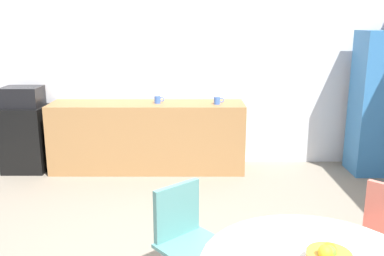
% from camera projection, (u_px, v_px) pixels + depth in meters
% --- Properties ---
extents(wall_back, '(6.00, 0.10, 2.60)m').
position_uv_depth(wall_back, '(177.00, 69.00, 5.65)').
color(wall_back, silver).
rests_on(wall_back, ground_plane).
extents(counter_block, '(2.51, 0.60, 0.90)m').
position_uv_depth(counter_block, '(146.00, 137.00, 5.52)').
color(counter_block, '#9E7042').
rests_on(counter_block, ground_plane).
extents(mini_fridge, '(0.54, 0.54, 0.85)m').
position_uv_depth(mini_fridge, '(24.00, 139.00, 5.51)').
color(mini_fridge, black).
rests_on(mini_fridge, ground_plane).
extents(microwave, '(0.48, 0.38, 0.26)m').
position_uv_depth(microwave, '(20.00, 97.00, 5.38)').
color(microwave, black).
rests_on(microwave, mini_fridge).
extents(locker_cabinet, '(0.60, 0.50, 1.82)m').
position_uv_depth(locker_cabinet, '(376.00, 104.00, 5.32)').
color(locker_cabinet, '#3372B2').
rests_on(locker_cabinet, ground_plane).
extents(chair_teal, '(0.59, 0.59, 0.83)m').
position_uv_depth(chair_teal, '(184.00, 231.00, 2.85)').
color(chair_teal, silver).
rests_on(chair_teal, ground_plane).
extents(chair_coral, '(0.59, 0.59, 0.83)m').
position_uv_depth(chair_coral, '(384.00, 232.00, 2.83)').
color(chair_coral, silver).
rests_on(chair_coral, ground_plane).
extents(fruit_bowl, '(0.22, 0.22, 0.13)m').
position_uv_depth(fruit_bowl, '(326.00, 256.00, 2.07)').
color(fruit_bowl, gold).
rests_on(fruit_bowl, round_table).
extents(mug_white, '(0.13, 0.08, 0.09)m').
position_uv_depth(mug_white, '(156.00, 100.00, 5.38)').
color(mug_white, '#3F66BF').
rests_on(mug_white, counter_block).
extents(mug_green, '(0.13, 0.08, 0.09)m').
position_uv_depth(mug_green, '(215.00, 101.00, 5.32)').
color(mug_green, '#3F66BF').
rests_on(mug_green, counter_block).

